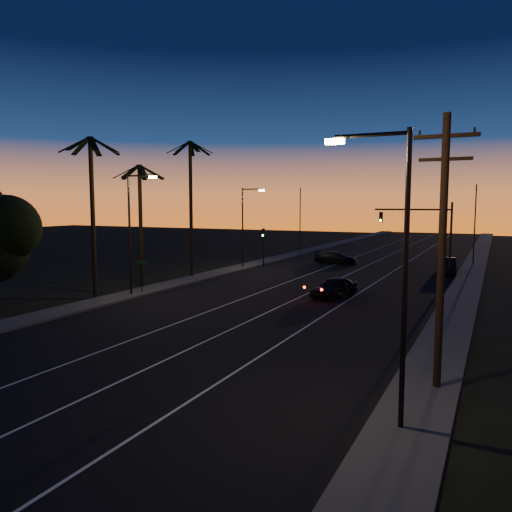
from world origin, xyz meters
The scene contains 21 objects.
road centered at (0.00, 30.00, 0.01)m, with size 20.00×170.00×0.01m, color black.
sidewalk_left centered at (-11.20, 30.00, 0.08)m, with size 2.40×170.00×0.16m, color #3B3B38.
sidewalk_right centered at (11.20, 30.00, 0.08)m, with size 2.40×170.00×0.16m, color #3B3B38.
lane_stripe_left centered at (-3.00, 30.00, 0.02)m, with size 0.12×160.00×0.01m, color silver.
lane_stripe_mid centered at (0.50, 30.00, 0.02)m, with size 0.12×160.00×0.01m, color silver.
lane_stripe_right centered at (4.00, 30.00, 0.02)m, with size 0.12×160.00×0.01m, color silver.
palm_near centered at (-12.60, 18.00, 7.07)m, with size 4.25×4.16×11.53m.
palm_mid centered at (-13.20, 24.00, 6.25)m, with size 4.25×4.16×10.03m.
palm_far centered at (-12.20, 30.00, 7.61)m, with size 4.25×4.16×12.53m.
streetlight_left_near centered at (-10.70, 20.00, 5.32)m, with size 2.55×0.26×9.00m.
streetlight_left_far centered at (-10.69, 38.00, 5.06)m, with size 2.55×0.26×8.50m.
streetlight_right_near centered at (10.70, 6.00, 5.32)m, with size 2.55×0.26×9.00m.
street_sign centered at (-10.80, 21.00, 1.66)m, with size 0.70×0.06×2.60m.
utility_pole centered at (11.60, 10.00, 5.32)m, with size 2.20×0.28×10.00m.
signal_mast centered at (7.14, 39.99, 4.78)m, with size 7.10×0.41×7.00m.
signal_post centered at (-9.50, 39.98, 2.89)m, with size 0.28×0.37×4.20m.
far_pole_left centered at (-11.00, 55.00, 4.50)m, with size 0.14×0.14×9.00m, color black.
far_pole_right centered at (11.00, 52.00, 4.50)m, with size 0.14×0.14×9.00m, color black.
lead_car centered at (2.74, 26.07, 0.75)m, with size 3.03×5.11×1.48m.
right_car centered at (9.00, 42.25, 0.83)m, with size 2.27×5.11×1.63m.
cross_car centered at (-3.17, 45.92, 0.72)m, with size 4.95×2.16×1.42m.
Camera 1 is at (13.38, -8.86, 6.84)m, focal length 35.00 mm.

